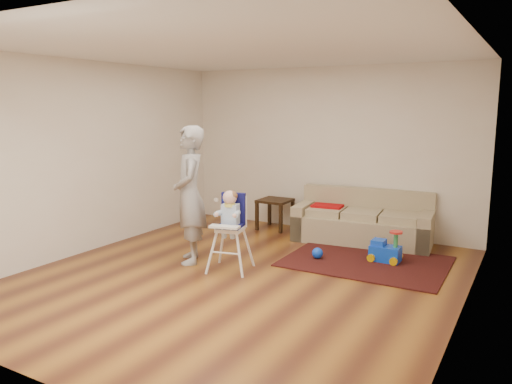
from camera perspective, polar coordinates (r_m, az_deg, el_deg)
The scene contains 9 objects.
ground at distance 6.19m, azimuth -1.87°, elevation -9.72°, with size 5.50×5.50×0.00m, color #4B2413.
room_envelope at distance 6.29m, azimuth 0.57°, elevation 8.05°, with size 5.04×5.52×2.72m.
sofa at distance 7.79m, azimuth 12.07°, elevation -2.81°, with size 2.12×1.04×0.79m.
side_table at distance 8.49m, azimuth 2.18°, elevation -2.53°, with size 0.51×0.51×0.51m, color black, non-canonical shape.
area_rug at distance 6.92m, azimuth 12.47°, elevation -7.75°, with size 2.08×1.56×0.02m, color black.
ride_on_toy at distance 6.92m, azimuth 14.59°, elevation -5.91°, with size 0.39×0.28×0.43m, color blue, non-canonical shape.
toy_ball at distance 6.89m, azimuth 7.04°, elevation -6.94°, with size 0.15×0.15×0.15m, color blue.
high_chair at distance 6.32m, azimuth -2.97°, elevation -4.58°, with size 0.58×0.58×1.04m.
adult at distance 6.63m, azimuth -7.58°, elevation -0.34°, with size 0.66×0.44×1.82m, color #97979A.
Camera 1 is at (3.07, -4.96, 2.07)m, focal length 35.00 mm.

